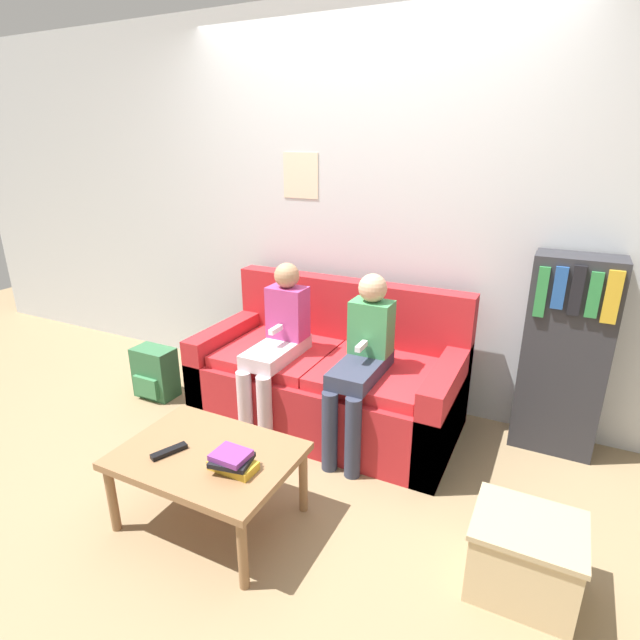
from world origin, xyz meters
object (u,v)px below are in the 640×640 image
tv_remote (169,451)px  storage_box (524,556)px  backpack (155,373)px  bookshelf (564,356)px  person_left (277,341)px  couch (330,380)px  coffee_table (208,460)px  person_right (362,358)px

tv_remote → storage_box: 1.60m
backpack → bookshelf: bearing=12.9°
person_left → backpack: bearing=-176.7°
couch → tv_remote: (-0.26, -1.19, 0.10)m
tv_remote → backpack: bearing=160.5°
coffee_table → person_left: 0.94m
person_left → backpack: (-1.01, -0.06, -0.41)m
tv_remote → bookshelf: size_ratio=0.15×
person_left → backpack: person_left is taller
couch → tv_remote: bearing=-102.4°
couch → storage_box: 1.55m
backpack → person_right: bearing=2.2°
couch → person_right: bearing=-34.6°
person_right → tv_remote: person_right is taller
coffee_table → storage_box: bearing=9.9°
couch → tv_remote: 1.22m
coffee_table → backpack: size_ratio=2.22×
tv_remote → storage_box: tv_remote is taller
person_left → coffee_table: bearing=-80.4°
couch → person_left: size_ratio=1.57×
bookshelf → backpack: bearing=-167.1°
couch → backpack: 1.30m
couch → backpack: couch is taller
coffee_table → backpack: bearing=144.1°
couch → person_right: person_right is taller
tv_remote → person_left: bearing=113.0°
person_left → bookshelf: (1.60, 0.54, 0.01)m
coffee_table → storage_box: 1.43m
coffee_table → tv_remote: bearing=-150.9°
coffee_table → person_right: size_ratio=0.78×
person_right → person_left: bearing=-179.9°
tv_remote → backpack: 1.38m
couch → tv_remote: size_ratio=9.62×
coffee_table → person_right: bearing=65.4°
person_right → backpack: 1.63m
person_left → storage_box: size_ratio=2.47×
person_right → storage_box: bearing=-33.5°
storage_box → person_left: bearing=157.2°
person_left → bookshelf: 1.69m
person_left → bookshelf: bearing=18.6°
bookshelf → storage_box: bookshelf is taller
person_left → bookshelf: size_ratio=0.89×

